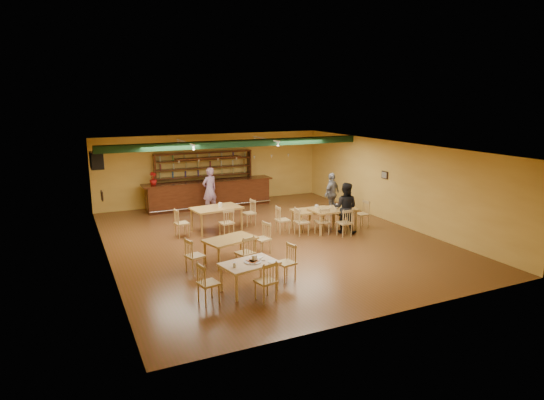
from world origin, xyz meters
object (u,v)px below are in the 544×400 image
patron_bar (210,190)px  patron_right_a (345,208)px  dining_table_b (313,219)px  bar_counter (209,194)px  dining_table_a (217,219)px  dining_table_c (230,250)px  dining_table_d (333,220)px  near_table (249,276)px

patron_bar → patron_right_a: 5.76m
patron_bar → patron_right_a: bearing=105.5°
dining_table_b → bar_counter: bearing=117.5°
dining_table_a → dining_table_c: dining_table_a is taller
dining_table_d → patron_bar: (-3.06, 4.35, 0.52)m
dining_table_d → dining_table_b: bearing=141.0°
dining_table_c → patron_bar: patron_bar is taller
patron_right_a → patron_bar: bearing=-11.1°
bar_counter → dining_table_d: bearing=-61.3°
dining_table_b → patron_right_a: patron_right_a is taller
dining_table_a → dining_table_c: (-0.65, -3.20, -0.07)m
bar_counter → dining_table_c: size_ratio=3.90×
patron_bar → near_table: bearing=59.8°
dining_table_d → patron_bar: 5.35m
bar_counter → dining_table_a: size_ratio=3.29×
dining_table_b → near_table: bearing=-133.5°
dining_table_a → patron_bar: 2.78m
patron_right_a → near_table: bearing=77.3°
dining_table_a → dining_table_b: (3.11, -1.24, -0.06)m
dining_table_b → patron_bar: (-2.52, 3.91, 0.56)m
dining_table_b → dining_table_d: dining_table_d is taller
dining_table_a → near_table: size_ratio=1.27×
dining_table_a → patron_right_a: patron_right_a is taller
dining_table_d → bar_counter: bearing=118.2°
patron_bar → bar_counter: bearing=-124.9°
bar_counter → patron_right_a: bearing=-60.8°
dining_table_c → patron_right_a: 4.73m
dining_table_a → dining_table_d: 4.02m
dining_table_a → dining_table_c: size_ratio=1.19×
near_table → patron_bar: bearing=67.8°
bar_counter → dining_table_d: (2.84, -5.18, -0.17)m
dining_table_a → bar_counter: bearing=69.2°
dining_table_a → dining_table_d: size_ratio=1.06×
dining_table_c → dining_table_d: size_ratio=0.90×
dining_table_c → dining_table_d: bearing=3.5°
bar_counter → patron_bar: 0.92m
dining_table_b → dining_table_c: (-3.76, -1.96, -0.00)m
near_table → dining_table_a: bearing=68.8°
dining_table_d → patron_bar: bearing=124.6°
dining_table_d → near_table: (-4.55, -3.53, -0.04)m
bar_counter → dining_table_a: 3.60m
dining_table_c → dining_table_b: bearing=11.6°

